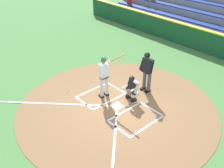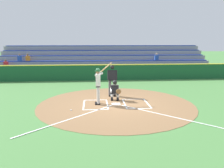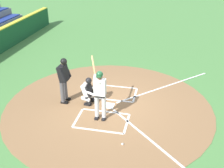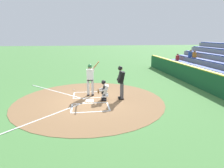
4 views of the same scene
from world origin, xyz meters
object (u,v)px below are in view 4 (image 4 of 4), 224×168
baseball (74,90)px  catcher (104,90)px  plate_umpire (121,80)px  batter (90,77)px

baseball → catcher: bearing=-142.0°
catcher → plate_umpire: plate_umpire is taller
batter → plate_umpire: bearing=-117.4°
catcher → baseball: (2.23, 1.74, -0.55)m
plate_umpire → baseball: (2.15, 2.70, -1.04)m
catcher → baseball: catcher is taller
batter → catcher: bearing=-143.3°
plate_umpire → catcher: bearing=94.4°
catcher → baseball: bearing=38.0°
batter → plate_umpire: 1.86m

